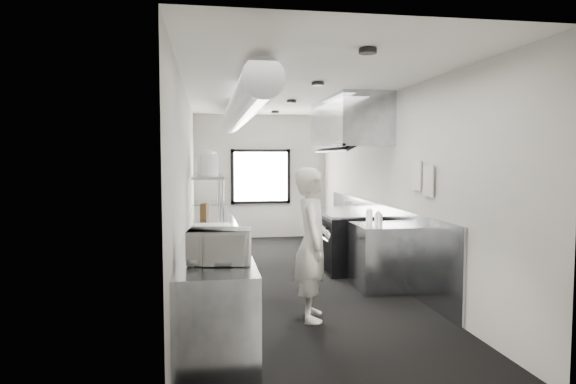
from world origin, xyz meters
name	(u,v)px	position (x,y,z in m)	size (l,w,h in m)	color
floor	(289,279)	(0.00, 0.00, 0.00)	(3.00, 8.00, 0.01)	black
ceiling	(289,92)	(0.00, 0.00, 2.80)	(3.00, 8.00, 0.01)	white
wall_back	(261,176)	(0.00, 4.00, 1.40)	(3.00, 0.02, 2.80)	#B1B0A8
wall_front	(384,220)	(0.00, -4.00, 1.40)	(3.00, 0.02, 2.80)	#B1B0A8
wall_left	(187,188)	(-1.50, 0.00, 1.40)	(0.02, 8.00, 2.80)	#B1B0A8
wall_right	(386,186)	(1.50, 0.00, 1.40)	(0.02, 8.00, 2.80)	#B1B0A8
wall_cladding	(377,238)	(1.48, 0.30, 0.55)	(0.03, 5.50, 1.10)	gray
hvac_duct	(240,111)	(-0.70, 0.40, 2.55)	(0.40, 0.40, 6.40)	#979BA0
service_window	(261,177)	(0.00, 3.96, 1.40)	(1.36, 0.05, 1.25)	white
exhaust_hood	(348,124)	(1.10, 0.70, 2.39)	(0.81, 2.20, 0.88)	gray
prep_counter	(212,259)	(-1.15, -0.50, 0.45)	(0.70, 6.00, 0.90)	gray
pass_shelf	(208,176)	(-1.19, 1.00, 1.54)	(0.45, 3.00, 0.68)	gray
range	(344,239)	(1.04, 0.70, 0.47)	(0.88, 1.60, 0.94)	black
bottle_station	(379,257)	(1.15, -0.70, 0.45)	(0.65, 0.80, 0.90)	gray
far_work_table	(210,224)	(-1.15, 3.20, 0.45)	(0.70, 1.20, 0.90)	gray
notice_sheet_a	(417,176)	(1.47, -1.20, 1.60)	(0.02, 0.28, 0.38)	beige
notice_sheet_b	(428,181)	(1.47, -1.55, 1.55)	(0.02, 0.28, 0.38)	beige
line_cook	(312,244)	(-0.05, -1.84, 0.86)	(0.63, 0.41, 1.72)	silver
microwave	(220,246)	(-1.11, -2.89, 1.05)	(0.51, 0.38, 0.30)	white
deli_tub_a	(198,248)	(-1.31, -2.40, 0.95)	(0.15, 0.15, 0.11)	#A6B2A4
deli_tub_b	(196,253)	(-1.32, -2.66, 0.95)	(0.15, 0.15, 0.11)	#A6B2A4
newspaper	(223,241)	(-1.04, -1.75, 0.91)	(0.35, 0.44, 0.01)	silver
small_plate	(219,237)	(-1.08, -1.48, 0.91)	(0.16, 0.16, 0.01)	silver
pastry	(219,233)	(-1.08, -1.48, 0.96)	(0.09, 0.09, 0.09)	tan
cutting_board	(213,227)	(-1.14, -0.59, 0.91)	(0.48, 0.65, 0.02)	white
knife_block	(205,211)	(-1.25, 0.40, 1.02)	(0.10, 0.21, 0.23)	#543B1D
plate_stack_a	(209,165)	(-1.17, 0.22, 1.72)	(0.26, 0.26, 0.31)	silver
plate_stack_b	(206,163)	(-1.22, 0.75, 1.74)	(0.27, 0.27, 0.35)	silver
plate_stack_c	(209,162)	(-1.17, 1.10, 1.75)	(0.26, 0.26, 0.37)	silver
plate_stack_d	(206,161)	(-1.23, 1.78, 1.77)	(0.25, 0.25, 0.39)	silver
squeeze_bottle_a	(380,221)	(1.07, -0.96, 0.99)	(0.06, 0.06, 0.18)	white
squeeze_bottle_b	(376,220)	(1.07, -0.82, 0.98)	(0.06, 0.06, 0.17)	white
squeeze_bottle_c	(378,218)	(1.13, -0.72, 0.99)	(0.06, 0.06, 0.18)	white
squeeze_bottle_d	(370,216)	(1.09, -0.50, 1.00)	(0.06, 0.06, 0.19)	white
squeeze_bottle_e	(368,216)	(1.10, -0.37, 0.98)	(0.06, 0.06, 0.17)	white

